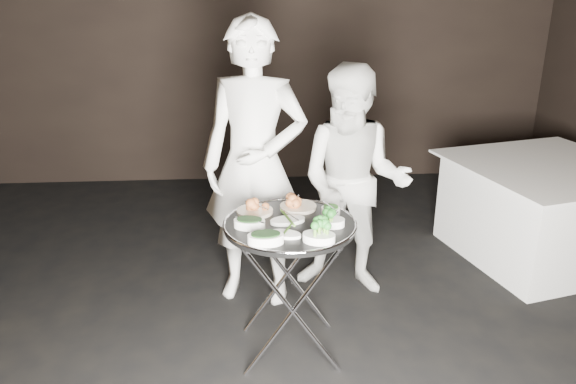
{
  "coord_description": "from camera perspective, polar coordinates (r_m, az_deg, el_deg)",
  "views": [
    {
      "loc": [
        -0.2,
        -2.47,
        2.06
      ],
      "look_at": [
        0.0,
        0.48,
        0.95
      ],
      "focal_mm": 35.0,
      "sensor_mm": 36.0,
      "label": 1
    }
  ],
  "objects": [
    {
      "name": "wall_back",
      "position": [
        6.02,
        -2.16,
        15.21
      ],
      "size": [
        6.0,
        0.05,
        3.0
      ],
      "primitive_type": "cube",
      "color": "black",
      "rests_on": "floor"
    },
    {
      "name": "tray_stand",
      "position": [
        3.24,
        0.19,
        -9.2
      ],
      "size": [
        0.55,
        0.47,
        0.81
      ],
      "rotation": [
        0.0,
        0.0,
        0.08
      ],
      "color": "silver",
      "rests_on": "floor"
    },
    {
      "name": "serving_tray",
      "position": [
        3.07,
        0.2,
        -3.35
      ],
      "size": [
        0.74,
        0.74,
        0.04
      ],
      "color": "black",
      "rests_on": "tray_stand"
    },
    {
      "name": "potato_plate_a",
      "position": [
        3.2,
        -3.4,
        -1.56
      ],
      "size": [
        0.21,
        0.21,
        0.08
      ],
      "rotation": [
        0.0,
        0.0,
        0.08
      ],
      "color": "beige",
      "rests_on": "serving_tray"
    },
    {
      "name": "potato_plate_b",
      "position": [
        3.26,
        1.05,
        -1.11
      ],
      "size": [
        0.21,
        0.21,
        0.08
      ],
      "rotation": [
        0.0,
        0.0,
        -0.29
      ],
      "color": "beige",
      "rests_on": "serving_tray"
    },
    {
      "name": "greens_bowl",
      "position": [
        3.19,
        4.37,
        -1.75
      ],
      "size": [
        0.11,
        0.11,
        0.06
      ],
      "rotation": [
        0.0,
        0.0,
        -0.1
      ],
      "color": "white",
      "rests_on": "serving_tray"
    },
    {
      "name": "asparagus_plate_a",
      "position": [
        3.07,
        -0.04,
        -2.78
      ],
      "size": [
        0.22,
        0.15,
        0.04
      ],
      "rotation": [
        0.0,
        0.0,
        0.25
      ],
      "color": "white",
      "rests_on": "serving_tray"
    },
    {
      "name": "asparagus_plate_b",
      "position": [
        2.92,
        -0.27,
        -4.2
      ],
      "size": [
        0.19,
        0.15,
        0.03
      ],
      "rotation": [
        0.0,
        0.0,
        -0.39
      ],
      "color": "white",
      "rests_on": "serving_tray"
    },
    {
      "name": "spinach_bowl_a",
      "position": [
        3.01,
        -3.94,
        -3.06
      ],
      "size": [
        0.19,
        0.14,
        0.07
      ],
      "rotation": [
        0.0,
        0.0,
        -0.21
      ],
      "color": "white",
      "rests_on": "serving_tray"
    },
    {
      "name": "spinach_bowl_b",
      "position": [
        2.83,
        -2.28,
        -4.59
      ],
      "size": [
        0.19,
        0.13,
        0.08
      ],
      "rotation": [
        0.0,
        0.0,
        0.05
      ],
      "color": "white",
      "rests_on": "serving_tray"
    },
    {
      "name": "broccoli_bowl_a",
      "position": [
        3.04,
        4.29,
        -2.9
      ],
      "size": [
        0.18,
        0.14,
        0.07
      ],
      "rotation": [
        0.0,
        0.0,
        -0.17
      ],
      "color": "white",
      "rests_on": "serving_tray"
    },
    {
      "name": "broccoli_bowl_b",
      "position": [
        2.85,
        3.17,
        -4.47
      ],
      "size": [
        0.19,
        0.16,
        0.07
      ],
      "rotation": [
        0.0,
        0.0,
        -0.27
      ],
      "color": "white",
      "rests_on": "serving_tray"
    },
    {
      "name": "serving_utensils",
      "position": [
        3.12,
        0.41,
        -1.87
      ],
      "size": [
        0.57,
        0.43,
        0.01
      ],
      "color": "silver",
      "rests_on": "serving_tray"
    },
    {
      "name": "waiter_left",
      "position": [
        3.64,
        -3.41,
        2.67
      ],
      "size": [
        0.78,
        0.61,
        1.89
      ],
      "primitive_type": "imported",
      "rotation": [
        0.0,
        0.0,
        -0.25
      ],
      "color": "white",
      "rests_on": "floor"
    },
    {
      "name": "waiter_right",
      "position": [
        3.79,
        6.7,
        0.9
      ],
      "size": [
        0.92,
        0.81,
        1.59
      ],
      "primitive_type": "imported",
      "rotation": [
        0.0,
        0.0,
        -0.32
      ],
      "color": "white",
      "rests_on": "floor"
    },
    {
      "name": "dining_table",
      "position": [
        4.83,
        24.58,
        -1.75
      ],
      "size": [
        1.33,
        1.33,
        0.76
      ],
      "rotation": [
        0.0,
        0.0,
        0.25
      ],
      "color": "white",
      "rests_on": "floor"
    }
  ]
}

